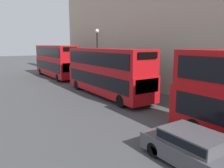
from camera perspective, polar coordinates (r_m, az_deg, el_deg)
The scene contains 4 objects.
bus_second_in_queue at distance 19.94m, azimuth -1.56°, elevation 3.68°, with size 2.59×11.13×4.33m.
bus_third_in_queue at distance 32.44m, azimuth -14.52°, elevation 6.11°, with size 2.59×11.16×4.53m.
car_hatchback at distance 9.39m, azimuth 20.61°, elevation -15.38°, with size 1.88×4.28×1.36m.
street_lamp at distance 25.20m, azimuth -3.85°, elevation 8.63°, with size 0.44×0.44×6.39m.
Camera 1 is at (-8.79, 3.05, 4.69)m, focal length 35.00 mm.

